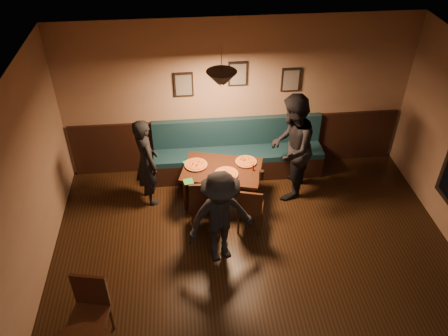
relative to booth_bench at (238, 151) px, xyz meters
name	(u,v)px	position (x,y,z in m)	size (l,w,h in m)	color
floor	(268,323)	(0.00, -3.20, -0.50)	(7.00, 7.00, 0.00)	black
ceiling	(286,142)	(0.00, -3.20, 2.30)	(7.00, 7.00, 0.00)	silver
wall_back	(237,97)	(0.00, 0.30, 0.90)	(6.00, 6.00, 0.00)	#8C704F
wainscot	(237,142)	(0.00, 0.27, 0.00)	(5.88, 0.06, 1.00)	black
booth_bench	(238,151)	(0.00, 0.00, 0.00)	(3.00, 0.60, 1.00)	#0F232D
picture_left	(184,85)	(-0.90, 0.27, 1.20)	(0.32, 0.04, 0.42)	black
picture_center	(238,74)	(0.00, 0.27, 1.35)	(0.32, 0.04, 0.42)	black
picture_right	(291,80)	(0.90, 0.27, 1.20)	(0.32, 0.04, 0.42)	black
pendant_lamp	(222,80)	(-0.37, -0.74, 1.75)	(0.44, 0.44, 0.25)	black
dining_table	(222,185)	(-0.37, -0.74, -0.16)	(1.25, 0.81, 0.67)	#32190D
chair_near_left	(205,203)	(-0.68, -1.38, 0.03)	(0.47, 0.47, 1.06)	black
chair_near_right	(250,207)	(0.01, -1.44, -0.07)	(0.38, 0.38, 0.85)	black
diner_left	(146,162)	(-1.57, -0.57, 0.28)	(0.57, 0.37, 1.55)	black
diner_right	(291,148)	(0.78, -0.63, 0.43)	(0.91, 0.71, 1.87)	black
diner_front	(221,218)	(-0.50, -1.98, 0.26)	(0.98, 0.56, 1.51)	black
pizza_a	(196,165)	(-0.78, -0.61, 0.19)	(0.37, 0.37, 0.04)	orange
pizza_b	(226,174)	(-0.31, -0.91, 0.19)	(0.38, 0.38, 0.04)	gold
pizza_c	(246,162)	(0.05, -0.61, 0.19)	(0.35, 0.35, 0.04)	gold
soda_glass	(261,175)	(0.22, -1.07, 0.25)	(0.08, 0.08, 0.16)	black
tabasco_bottle	(253,167)	(0.13, -0.83, 0.24)	(0.03, 0.03, 0.13)	maroon
napkin_a	(188,162)	(-0.90, -0.51, 0.17)	(0.15, 0.15, 0.01)	#1E7335
napkin_b	(188,182)	(-0.92, -1.02, 0.17)	(0.15, 0.15, 0.01)	#1E702D
cutlery_set	(226,183)	(-0.33, -1.12, 0.17)	(0.02, 0.20, 0.00)	silver
cafe_chair_far	(88,316)	(-2.19, -3.22, -0.01)	(0.43, 0.43, 0.98)	black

